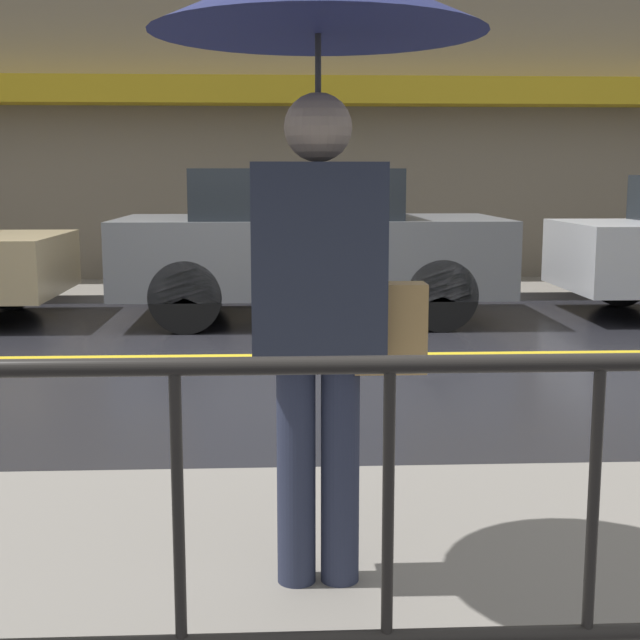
# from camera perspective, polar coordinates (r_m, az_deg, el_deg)

# --- Properties ---
(ground_plane) EXTENTS (80.00, 80.00, 0.00)m
(ground_plane) POSITION_cam_1_polar(r_m,az_deg,el_deg) (7.51, -4.26, -2.30)
(ground_plane) COLOR black
(sidewalk_near) EXTENTS (28.00, 2.72, 0.10)m
(sidewalk_near) POSITION_cam_1_polar(r_m,az_deg,el_deg) (3.14, -6.40, -18.22)
(sidewalk_near) COLOR slate
(sidewalk_near) RESTS_ON ground_plane
(sidewalk_far) EXTENTS (28.00, 1.68, 0.10)m
(sidewalk_far) POSITION_cam_1_polar(r_m,az_deg,el_deg) (11.51, -3.77, 1.96)
(sidewalk_far) COLOR slate
(sidewalk_far) RESTS_ON ground_plane
(lane_marking) EXTENTS (25.20, 0.12, 0.01)m
(lane_marking) POSITION_cam_1_polar(r_m,az_deg,el_deg) (7.51, -4.26, -2.27)
(lane_marking) COLOR gold
(lane_marking) RESTS_ON ground_plane
(building_storefront) EXTENTS (28.00, 0.85, 4.61)m
(building_storefront) POSITION_cam_1_polar(r_m,az_deg,el_deg) (12.41, -3.81, 13.03)
(building_storefront) COLOR #706656
(building_storefront) RESTS_ON ground_plane
(railing_foreground) EXTENTS (12.00, 0.04, 1.05)m
(railing_foreground) POSITION_cam_1_polar(r_m,az_deg,el_deg) (1.83, -9.00, -14.26)
(railing_foreground) COLOR black
(railing_foreground) RESTS_ON sidewalk_near
(pedestrian) EXTENTS (1.07, 1.07, 2.08)m
(pedestrian) POSITION_cam_1_polar(r_m,az_deg,el_deg) (2.93, -0.02, 14.48)
(pedestrian) COLOR #23283D
(pedestrian) RESTS_ON sidewalk_near
(car_grey) EXTENTS (3.98, 1.91, 1.57)m
(car_grey) POSITION_cam_1_polar(r_m,az_deg,el_deg) (9.38, -0.83, 4.99)
(car_grey) COLOR slate
(car_grey) RESTS_ON ground_plane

